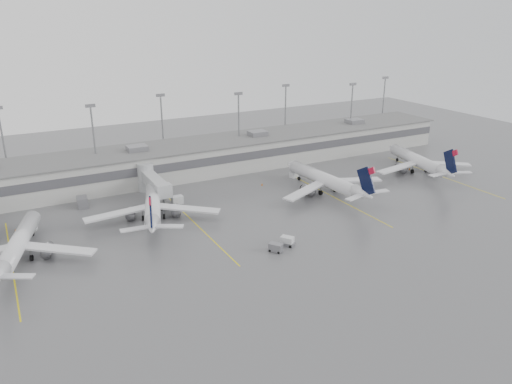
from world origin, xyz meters
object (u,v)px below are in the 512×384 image
jet_far_left (17,245)px  jet_mid_left (153,205)px  baggage_tug (287,242)px  jet_far_right (419,161)px  jet_mid_right (327,180)px

jet_far_left → jet_mid_left: size_ratio=0.97×
jet_far_left → baggage_tug: bearing=-3.9°
jet_far_left → jet_far_right: jet_far_right is taller
jet_mid_left → jet_far_right: (74.13, -2.53, -0.00)m
jet_far_right → baggage_tug: 59.91m
jet_mid_right → jet_mid_left: bearing=170.9°
jet_mid_left → jet_far_right: jet_mid_left is taller
baggage_tug → jet_far_right: bearing=-13.7°
jet_far_left → jet_mid_left: 27.70m
jet_mid_left → jet_far_right: bearing=15.4°
jet_mid_right → baggage_tug: jet_mid_right is taller
jet_far_left → jet_far_right: bearing=19.7°
baggage_tug → jet_mid_left: bearing=91.8°
jet_far_right → baggage_tug: bearing=-146.0°
jet_mid_right → jet_far_left: bearing=179.0°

